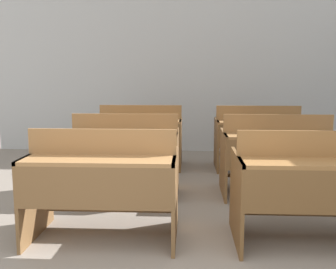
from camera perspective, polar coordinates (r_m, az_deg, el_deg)
name	(u,v)px	position (r m, az deg, el deg)	size (l,w,h in m)	color
wall_back	(184,74)	(6.98, 2.38, 8.72)	(6.75, 0.06, 2.73)	silver
bench_front_left	(103,182)	(3.24, -9.42, -6.86)	(1.19, 0.74, 0.92)	brown
bench_front_right	(312,186)	(3.30, 20.20, -7.00)	(1.19, 0.74, 0.92)	brown
bench_second_left	(125,152)	(4.46, -6.23, -2.56)	(1.19, 0.74, 0.92)	brown
bench_second_right	(277,154)	(4.52, 15.48, -2.68)	(1.19, 0.74, 0.92)	brown
bench_third_left	(141,135)	(5.74, -3.99, -0.06)	(1.19, 0.74, 0.92)	brown
bench_third_right	(258,136)	(5.75, 12.89, -0.23)	(1.19, 0.74, 0.92)	brown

